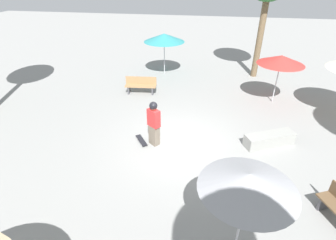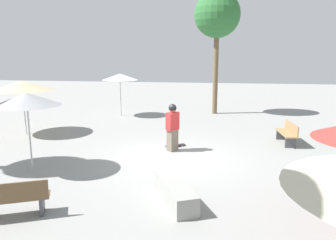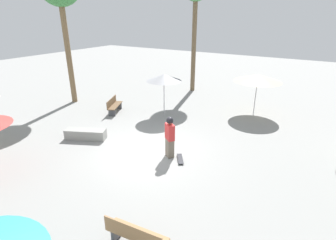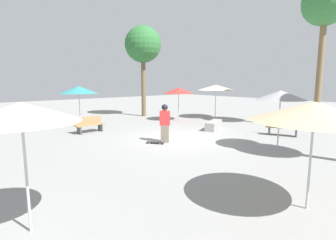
{
  "view_description": "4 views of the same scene",
  "coord_description": "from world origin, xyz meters",
  "px_view_note": "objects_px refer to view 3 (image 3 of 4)",
  "views": [
    {
      "loc": [
        0.94,
        -7.98,
        5.73
      ],
      "look_at": [
        -0.3,
        -0.59,
        1.34
      ],
      "focal_mm": 28.0,
      "sensor_mm": 36.0,
      "label": 1
    },
    {
      "loc": [
        10.59,
        1.42,
        3.49
      ],
      "look_at": [
        -1.48,
        -0.4,
        1.03
      ],
      "focal_mm": 35.0,
      "sensor_mm": 36.0,
      "label": 2
    },
    {
      "loc": [
        -5.74,
        7.96,
        5.45
      ],
      "look_at": [
        -0.54,
        -0.59,
        1.39
      ],
      "focal_mm": 28.0,
      "sensor_mm": 36.0,
      "label": 3
    },
    {
      "loc": [
        -8.33,
        -9.09,
        2.77
      ],
      "look_at": [
        -1.03,
        -0.53,
        1.08
      ],
      "focal_mm": 28.0,
      "sensor_mm": 36.0,
      "label": 4
    }
  ],
  "objects_px": {
    "skateboard": "(180,159)",
    "concrete_ledge": "(86,134)",
    "shade_umbrella_tan": "(258,78)",
    "bench_near": "(114,105)",
    "shade_umbrella_grey": "(164,78)",
    "bench_far": "(136,236)",
    "skater_main": "(170,136)"
  },
  "relations": [
    {
      "from": "skateboard",
      "to": "bench_near",
      "type": "height_order",
      "value": "bench_near"
    },
    {
      "from": "skater_main",
      "to": "concrete_ledge",
      "type": "bearing_deg",
      "value": -134.08
    },
    {
      "from": "bench_near",
      "to": "shade_umbrella_grey",
      "type": "distance_m",
      "value": 3.49
    },
    {
      "from": "bench_near",
      "to": "skater_main",
      "type": "bearing_deg",
      "value": 39.17
    },
    {
      "from": "bench_far",
      "to": "shade_umbrella_grey",
      "type": "relative_size",
      "value": 0.68
    },
    {
      "from": "bench_far",
      "to": "shade_umbrella_tan",
      "type": "xyz_separation_m",
      "value": [
        0.0,
        -11.19,
        1.71
      ]
    },
    {
      "from": "skateboard",
      "to": "shade_umbrella_tan",
      "type": "distance_m",
      "value": 7.26
    },
    {
      "from": "skateboard",
      "to": "shade_umbrella_tan",
      "type": "relative_size",
      "value": 0.29
    },
    {
      "from": "skater_main",
      "to": "concrete_ledge",
      "type": "height_order",
      "value": "skater_main"
    },
    {
      "from": "shade_umbrella_tan",
      "to": "shade_umbrella_grey",
      "type": "xyz_separation_m",
      "value": [
        4.38,
        2.9,
        0.06
      ]
    },
    {
      "from": "skater_main",
      "to": "shade_umbrella_grey",
      "type": "height_order",
      "value": "shade_umbrella_grey"
    },
    {
      "from": "concrete_ledge",
      "to": "shade_umbrella_tan",
      "type": "relative_size",
      "value": 0.73
    },
    {
      "from": "skater_main",
      "to": "skateboard",
      "type": "height_order",
      "value": "skater_main"
    },
    {
      "from": "skateboard",
      "to": "concrete_ledge",
      "type": "height_order",
      "value": "concrete_ledge"
    },
    {
      "from": "skater_main",
      "to": "shade_umbrella_grey",
      "type": "relative_size",
      "value": 0.73
    },
    {
      "from": "concrete_ledge",
      "to": "bench_near",
      "type": "distance_m",
      "value": 3.66
    },
    {
      "from": "shade_umbrella_tan",
      "to": "bench_near",
      "type": "bearing_deg",
      "value": 29.54
    },
    {
      "from": "bench_far",
      "to": "shade_umbrella_tan",
      "type": "distance_m",
      "value": 11.32
    },
    {
      "from": "skateboard",
      "to": "concrete_ledge",
      "type": "bearing_deg",
      "value": -117.59
    },
    {
      "from": "concrete_ledge",
      "to": "shade_umbrella_grey",
      "type": "height_order",
      "value": "shade_umbrella_grey"
    },
    {
      "from": "skater_main",
      "to": "shade_umbrella_tan",
      "type": "xyz_separation_m",
      "value": [
        -1.65,
        -6.83,
        1.2
      ]
    },
    {
      "from": "bench_far",
      "to": "shade_umbrella_grey",
      "type": "xyz_separation_m",
      "value": [
        4.38,
        -8.29,
        1.77
      ]
    },
    {
      "from": "shade_umbrella_tan",
      "to": "shade_umbrella_grey",
      "type": "distance_m",
      "value": 5.25
    },
    {
      "from": "skater_main",
      "to": "shade_umbrella_tan",
      "type": "relative_size",
      "value": 0.66
    },
    {
      "from": "skateboard",
      "to": "concrete_ledge",
      "type": "distance_m",
      "value": 4.76
    },
    {
      "from": "shade_umbrella_tan",
      "to": "shade_umbrella_grey",
      "type": "bearing_deg",
      "value": 33.49
    },
    {
      "from": "concrete_ledge",
      "to": "bench_far",
      "type": "height_order",
      "value": "bench_far"
    },
    {
      "from": "skater_main",
      "to": "shade_umbrella_tan",
      "type": "height_order",
      "value": "shade_umbrella_tan"
    },
    {
      "from": "bench_near",
      "to": "bench_far",
      "type": "distance_m",
      "value": 10.11
    },
    {
      "from": "skateboard",
      "to": "concrete_ledge",
      "type": "xyz_separation_m",
      "value": [
        4.72,
        0.6,
        0.18
      ]
    },
    {
      "from": "concrete_ledge",
      "to": "shade_umbrella_tan",
      "type": "height_order",
      "value": "shade_umbrella_tan"
    },
    {
      "from": "concrete_ledge",
      "to": "shade_umbrella_tan",
      "type": "bearing_deg",
      "value": -128.08
    }
  ]
}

